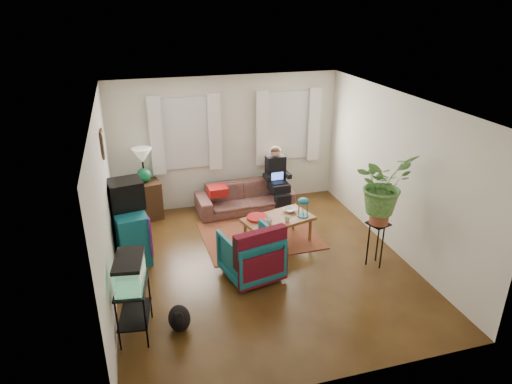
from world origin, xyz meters
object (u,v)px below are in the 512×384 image
object	(u,v)px
sofa	(244,193)
plant_stand	(376,244)
side_table	(147,200)
dresser	(130,233)
coffee_table	(278,230)
aquarium_stand	(135,309)
armchair	(251,252)

from	to	relation	value
sofa	plant_stand	xyz separation A→B (m)	(1.47, -2.53, 0.00)
side_table	dresser	world-z (taller)	dresser
coffee_table	plant_stand	distance (m)	1.66
aquarium_stand	armchair	distance (m)	1.94
side_table	armchair	size ratio (longest dim) A/B	0.91
dresser	aquarium_stand	distance (m)	1.96
armchair	coffee_table	xyz separation A→B (m)	(0.71, 0.84, -0.16)
armchair	coffee_table	bearing A→B (deg)	-143.14
side_table	armchair	distance (m)	2.86
dresser	plant_stand	xyz separation A→B (m)	(3.70, -1.34, -0.05)
dresser	armchair	world-z (taller)	dresser
aquarium_stand	coffee_table	bearing A→B (deg)	43.25
coffee_table	plant_stand	xyz separation A→B (m)	(1.26, -1.08, 0.13)
sofa	aquarium_stand	size ratio (longest dim) A/B	2.59
side_table	coffee_table	size ratio (longest dim) A/B	0.63
side_table	dresser	xyz separation A→B (m)	(-0.34, -1.40, 0.06)
dresser	sofa	bearing A→B (deg)	18.09
side_table	sofa	bearing A→B (deg)	-6.49
side_table	aquarium_stand	world-z (taller)	side_table
side_table	coffee_table	distance (m)	2.68
side_table	armchair	world-z (taller)	armchair
aquarium_stand	coffee_table	size ratio (longest dim) A/B	0.62
armchair	plant_stand	distance (m)	1.99
dresser	coffee_table	size ratio (longest dim) A/B	0.81
sofa	armchair	size ratio (longest dim) A/B	2.33
sofa	armchair	world-z (taller)	armchair
armchair	coffee_table	distance (m)	1.12
sofa	coffee_table	size ratio (longest dim) A/B	1.62
aquarium_stand	plant_stand	size ratio (longest dim) A/B	0.98
side_table	aquarium_stand	size ratio (longest dim) A/B	1.01
sofa	armchair	bearing A→B (deg)	-104.63
aquarium_stand	plant_stand	bearing A→B (deg)	17.96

